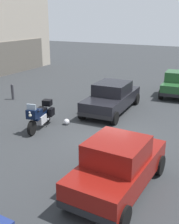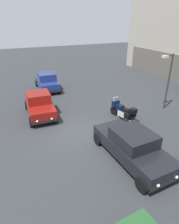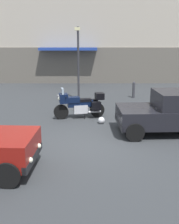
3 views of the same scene
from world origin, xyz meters
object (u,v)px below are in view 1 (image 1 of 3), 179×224
object	(u,v)px
car_sedan_far	(112,97)
car_compact_side	(177,84)
car_wagon_end	(118,166)
motorcycle	(40,115)
helmet	(67,122)
bollard_curbside	(12,91)

from	to	relation	value
car_sedan_far	car_compact_side	distance (m)	5.38
car_compact_side	car_wagon_end	world-z (taller)	car_wagon_end
car_sedan_far	car_wagon_end	size ratio (longest dim) A/B	1.18
car_compact_side	motorcycle	bearing A→B (deg)	149.09
car_sedan_far	car_wagon_end	xyz separation A→B (m)	(-6.67, -3.04, 0.03)
helmet	bollard_curbside	bearing A→B (deg)	67.54
car_sedan_far	car_wagon_end	world-z (taller)	car_wagon_end
motorcycle	bollard_curbside	distance (m)	5.30
motorcycle	car_sedan_far	size ratio (longest dim) A/B	0.48
bollard_curbside	motorcycle	bearing A→B (deg)	-124.96
motorcycle	car_sedan_far	world-z (taller)	car_sedan_far
car_wagon_end	bollard_curbside	bearing A→B (deg)	59.93
motorcycle	car_sedan_far	xyz separation A→B (m)	(3.72, -1.93, 0.16)
helmet	car_compact_side	world-z (taller)	car_compact_side
motorcycle	bollard_curbside	size ratio (longest dim) A/B	2.30
helmet	car_wagon_end	size ratio (longest dim) A/B	0.07
bollard_curbside	car_compact_side	bearing A→B (deg)	-57.84
car_compact_side	bollard_curbside	world-z (taller)	car_compact_side
motorcycle	car_sedan_far	bearing A→B (deg)	140.36
motorcycle	car_compact_side	distance (m)	9.58
motorcycle	car_wagon_end	xyz separation A→B (m)	(-2.95, -4.97, 0.19)
car_sedan_far	motorcycle	bearing A→B (deg)	150.39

